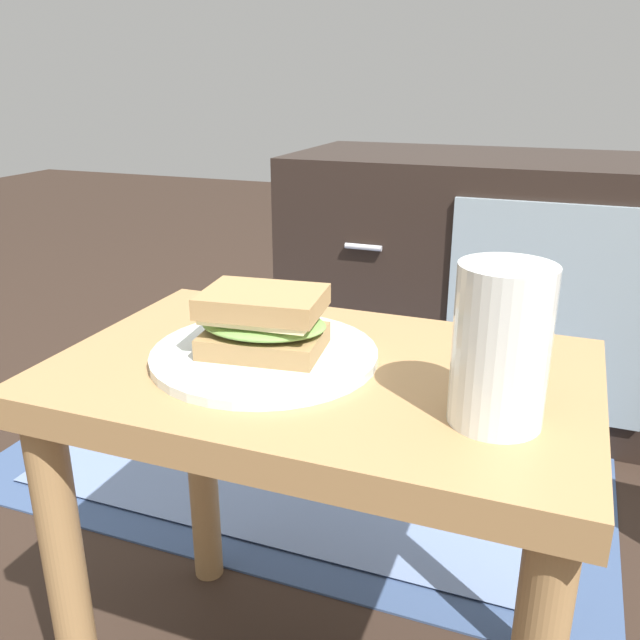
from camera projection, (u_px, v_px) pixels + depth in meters
name	position (u px, v px, depth m)	size (l,w,h in m)	color
side_table	(321.00, 440.00, 0.73)	(0.56, 0.36, 0.46)	#A37A4C
tv_cabinet	(499.00, 283.00, 1.56)	(0.96, 0.46, 0.58)	black
area_rug	(306.00, 454.00, 1.39)	(1.20, 0.73, 0.01)	#384C72
plate	(265.00, 355.00, 0.71)	(0.24, 0.24, 0.01)	silver
sandwich_front	(264.00, 321.00, 0.70)	(0.14, 0.11, 0.07)	#9E7A4C
beer_glass	(501.00, 349.00, 0.56)	(0.08, 0.08, 0.14)	silver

